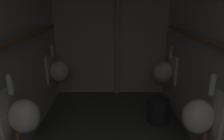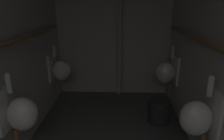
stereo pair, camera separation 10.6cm
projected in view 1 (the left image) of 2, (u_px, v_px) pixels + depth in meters
name	position (u px, v px, depth m)	size (l,w,h in m)	color
wall_back	(111.00, 27.00, 3.58)	(2.11, 0.06, 2.45)	#BCB5AB
urinal_left_mid	(22.00, 115.00, 1.94)	(0.32, 0.30, 0.76)	silver
urinal_left_far	(58.00, 70.00, 3.26)	(0.32, 0.30, 0.76)	silver
urinal_right_mid	(200.00, 115.00, 1.94)	(0.32, 0.30, 0.76)	silver
urinal_right_far	(165.00, 71.00, 3.22)	(0.32, 0.30, 0.76)	silver
supply_pipe_left	(2.00, 46.00, 1.75)	(0.06, 3.20, 0.06)	#936038
supply_pipe_right	(219.00, 46.00, 1.76)	(0.06, 3.09, 0.06)	#936038
standpipe_back_wall	(117.00, 28.00, 3.48)	(0.08, 0.08, 2.40)	#BCB5AB
waste_bin	(158.00, 110.00, 2.92)	(0.31, 0.31, 0.34)	#2D2D2D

